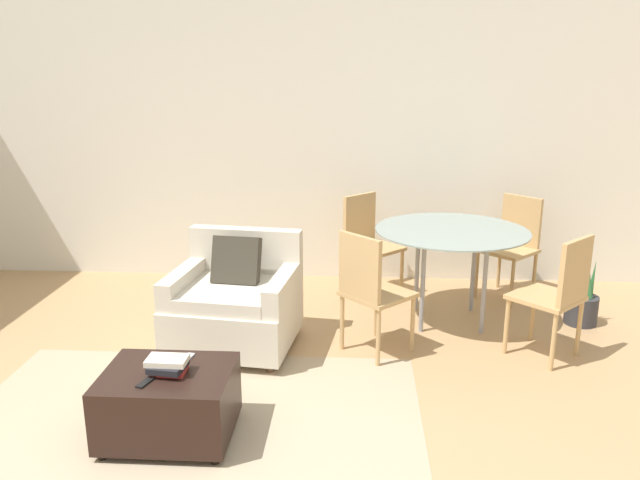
# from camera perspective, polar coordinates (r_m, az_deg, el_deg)

# --- Properties ---
(wall_back) EXTENTS (12.00, 0.06, 2.75)m
(wall_back) POSITION_cam_1_polar(r_m,az_deg,el_deg) (5.98, -4.52, 9.45)
(wall_back) COLOR white
(wall_back) RESTS_ON ground_plane
(area_rug) EXTENTS (2.70, 1.51, 0.01)m
(area_rug) POSITION_cam_1_polar(r_m,az_deg,el_deg) (3.97, -11.26, -14.95)
(area_rug) COLOR tan
(area_rug) RESTS_ON ground_plane
(armchair) EXTENTS (0.96, 0.91, 0.82)m
(armchair) POSITION_cam_1_polar(r_m,az_deg,el_deg) (4.63, -7.75, -5.71)
(armchair) COLOR beige
(armchair) RESTS_ON ground_plane
(ottoman) EXTENTS (0.70, 0.56, 0.40)m
(ottoman) POSITION_cam_1_polar(r_m,az_deg,el_deg) (3.65, -13.65, -14.16)
(ottoman) COLOR black
(ottoman) RESTS_ON ground_plane
(book_stack) EXTENTS (0.22, 0.19, 0.09)m
(book_stack) POSITION_cam_1_polar(r_m,az_deg,el_deg) (3.53, -13.72, -11.06)
(book_stack) COLOR #B72D28
(book_stack) RESTS_ON ottoman
(tv_remote_primary) EXTENTS (0.07, 0.15, 0.01)m
(tv_remote_primary) POSITION_cam_1_polar(r_m,az_deg,el_deg) (3.68, -12.13, -10.60)
(tv_remote_primary) COLOR #B7B7BC
(tv_remote_primary) RESTS_ON ottoman
(tv_remote_secondary) EXTENTS (0.08, 0.14, 0.01)m
(tv_remote_secondary) POSITION_cam_1_polar(r_m,az_deg,el_deg) (3.48, -15.62, -12.39)
(tv_remote_secondary) COLOR black
(tv_remote_secondary) RESTS_ON ottoman
(dining_table) EXTENTS (1.20, 1.20, 0.77)m
(dining_table) POSITION_cam_1_polar(r_m,az_deg,el_deg) (5.03, 11.92, 0.10)
(dining_table) COLOR #8C9E99
(dining_table) RESTS_ON ground_plane
(dining_chair_near_left) EXTENTS (0.59, 0.59, 0.90)m
(dining_chair_near_left) POSITION_cam_1_polar(r_m,az_deg,el_deg) (4.40, 4.56, -4.20)
(dining_chair_near_left) COLOR tan
(dining_chair_near_left) RESTS_ON ground_plane
(dining_chair_near_right) EXTENTS (0.59, 0.59, 0.90)m
(dining_chair_near_right) POSITION_cam_1_polar(r_m,az_deg,el_deg) (4.62, 20.99, -4.26)
(dining_chair_near_right) COLOR tan
(dining_chair_near_right) RESTS_ON ground_plane
(dining_chair_far_left) EXTENTS (0.59, 0.59, 0.90)m
(dining_chair_far_left) POSITION_cam_1_polar(r_m,az_deg,el_deg) (5.65, 4.34, 0.24)
(dining_chair_far_left) COLOR tan
(dining_chair_far_left) RESTS_ON ground_plane
(dining_chair_far_right) EXTENTS (0.59, 0.59, 0.90)m
(dining_chair_far_right) POSITION_cam_1_polar(r_m,az_deg,el_deg) (5.82, 17.28, 0.02)
(dining_chair_far_right) COLOR tan
(dining_chair_far_right) RESTS_ON ground_plane
(potted_plant_small) EXTENTS (0.25, 0.25, 0.62)m
(potted_plant_small) POSITION_cam_1_polar(r_m,az_deg,el_deg) (5.45, 22.81, -5.38)
(potted_plant_small) COLOR #333338
(potted_plant_small) RESTS_ON ground_plane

